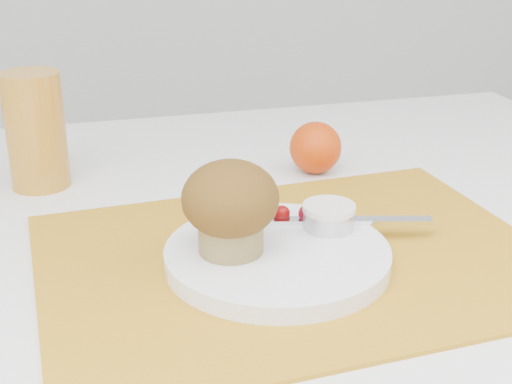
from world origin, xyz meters
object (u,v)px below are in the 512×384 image
object	(u,v)px
plate	(277,256)
orange	(315,148)
juice_glass	(36,131)
muffin	(230,205)

from	to	relation	value
plate	orange	size ratio (longest dim) A/B	3.22
juice_glass	muffin	xyz separation A→B (m)	(0.18, -0.28, -0.00)
plate	orange	world-z (taller)	orange
juice_glass	orange	bearing A→B (deg)	-7.52
plate	juice_glass	world-z (taller)	juice_glass
plate	muffin	distance (m)	0.07
plate	juice_glass	xyz separation A→B (m)	(-0.23, 0.29, 0.06)
orange	juice_glass	xyz separation A→B (m)	(-0.35, 0.05, 0.04)
plate	juice_glass	size ratio (longest dim) A/B	1.52
juice_glass	muffin	size ratio (longest dim) A/B	1.57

